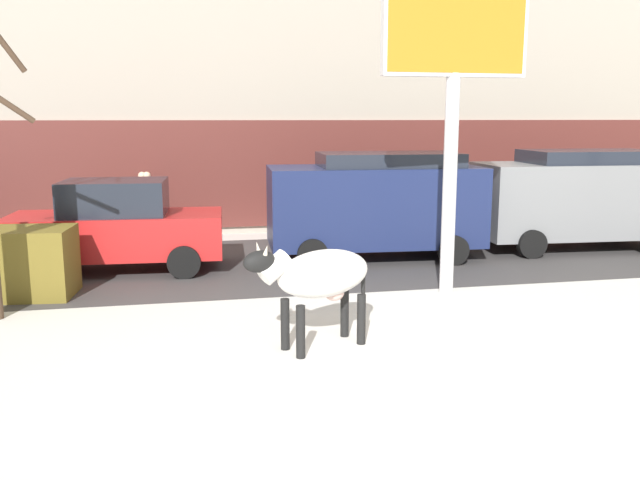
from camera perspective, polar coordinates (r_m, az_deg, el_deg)
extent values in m
plane|color=silver|center=(7.75, 8.44, -12.99)|extent=(120.00, 120.00, 0.00)
cube|color=#423F3F|center=(14.43, -1.32, -1.82)|extent=(60.00, 5.60, 0.01)
cube|color=#A39989|center=(21.13, -4.89, 19.75)|extent=(44.00, 6.00, 13.00)
cube|color=#5B2823|center=(17.88, -3.50, 5.71)|extent=(43.12, 0.10, 2.80)
ellipsoid|color=silver|center=(8.89, 0.32, -2.88)|extent=(1.52, 1.08, 0.64)
ellipsoid|color=black|center=(9.06, 0.26, -2.29)|extent=(0.62, 0.47, 0.40)
cylinder|color=black|center=(8.66, -1.67, -7.86)|extent=(0.12, 0.12, 0.70)
cylinder|color=black|center=(8.97, -3.00, -7.20)|extent=(0.12, 0.12, 0.70)
cylinder|color=black|center=(9.19, 3.55, -6.79)|extent=(0.12, 0.12, 0.70)
cylinder|color=black|center=(9.49, 2.12, -6.21)|extent=(0.12, 0.12, 0.70)
cylinder|color=silver|center=(8.46, -3.90, -2.34)|extent=(0.54, 0.42, 0.44)
ellipsoid|color=black|center=(8.33, -5.22, -1.85)|extent=(0.50, 0.39, 0.28)
cone|color=beige|center=(8.23, -4.62, -0.86)|extent=(0.10, 0.13, 0.15)
cone|color=beige|center=(8.42, -5.35, -0.62)|extent=(0.10, 0.13, 0.15)
cylinder|color=black|center=(9.33, 3.71, -3.86)|extent=(0.06, 0.06, 0.60)
ellipsoid|color=beige|center=(9.06, 1.24, -4.58)|extent=(0.35, 0.33, 0.20)
cylinder|color=silver|center=(11.74, 11.03, 4.54)|extent=(0.24, 0.24, 3.80)
cube|color=silver|center=(11.79, 11.51, 17.95)|extent=(2.52, 0.23, 1.82)
cube|color=orange|center=(11.77, 11.57, 17.97)|extent=(2.40, 0.19, 1.70)
cube|color=red|center=(14.06, -16.98, 0.45)|extent=(4.30, 2.00, 0.84)
cube|color=#1E232D|center=(13.95, -17.15, 3.52)|extent=(2.09, 1.66, 0.68)
cylinder|color=black|center=(14.85, -11.18, -0.43)|extent=(0.65, 0.26, 0.64)
cylinder|color=black|center=(13.13, -11.56, -1.86)|extent=(0.65, 0.26, 0.64)
cylinder|color=black|center=(15.25, -21.48, -0.68)|extent=(0.65, 0.26, 0.64)
cylinder|color=black|center=(13.57, -23.15, -2.09)|extent=(0.65, 0.26, 0.64)
cube|color=#19234C|center=(14.64, 4.68, 2.96)|extent=(4.70, 2.17, 1.70)
cube|color=#1E232D|center=(14.62, 5.89, 6.86)|extent=(3.09, 1.85, 0.30)
cylinder|color=black|center=(16.06, 9.09, 0.46)|extent=(0.65, 0.26, 0.64)
cylinder|color=black|center=(14.29, 11.33, -0.85)|extent=(0.65, 0.26, 0.64)
cylinder|color=black|center=(15.45, -1.56, 0.19)|extent=(0.65, 0.26, 0.64)
cylinder|color=black|center=(13.60, -0.64, -1.22)|extent=(0.65, 0.26, 0.64)
cube|color=slate|center=(16.82, 21.03, 3.26)|extent=(4.70, 2.17, 1.70)
cube|color=#1E232D|center=(16.89, 22.14, 6.63)|extent=(3.09, 1.85, 0.30)
cylinder|color=black|center=(18.50, 23.49, 1.02)|extent=(0.65, 0.26, 0.64)
cylinder|color=black|center=(17.13, 14.93, 0.85)|extent=(0.65, 0.26, 0.64)
cylinder|color=black|center=(15.42, 17.66, -0.32)|extent=(0.65, 0.26, 0.64)
cylinder|color=#282833|center=(17.50, -14.80, 1.45)|extent=(0.24, 0.24, 0.88)
cube|color=brown|center=(17.40, -14.92, 3.92)|extent=(0.36, 0.22, 0.64)
sphere|color=beige|center=(17.36, -14.98, 5.33)|extent=(0.20, 0.20, 0.20)
cylinder|color=#282833|center=(17.95, 1.97, 2.01)|extent=(0.24, 0.24, 0.88)
cube|color=#386B42|center=(17.86, 1.98, 4.43)|extent=(0.36, 0.22, 0.64)
sphere|color=#9E7051|center=(17.82, 1.99, 5.80)|extent=(0.20, 0.20, 0.20)
cylinder|color=#282833|center=(17.49, -14.43, 1.47)|extent=(0.24, 0.24, 0.88)
cube|color=#2D4C93|center=(17.39, -14.54, 3.94)|extent=(0.36, 0.22, 0.64)
sphere|color=beige|center=(17.35, -14.61, 5.35)|extent=(0.20, 0.20, 0.20)
cube|color=brown|center=(12.59, -24.15, -1.79)|extent=(1.80, 1.26, 1.20)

